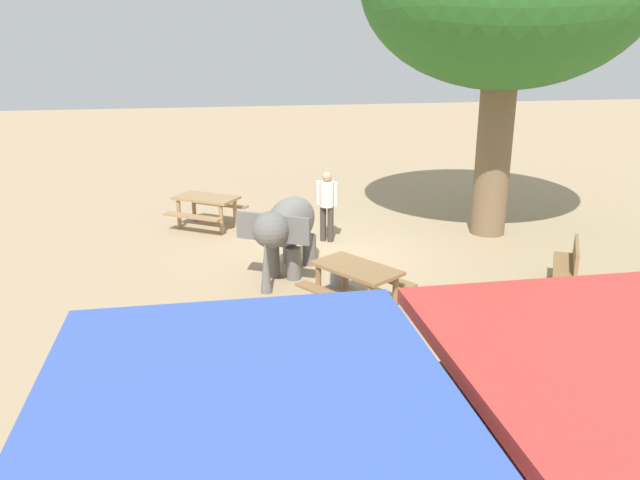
% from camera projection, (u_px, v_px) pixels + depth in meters
% --- Properties ---
extents(ground_plane, '(60.00, 60.00, 0.00)m').
position_uv_depth(ground_plane, '(330.00, 254.00, 13.68)').
color(ground_plane, tan).
extents(elephant, '(1.83, 2.09, 1.50)m').
position_uv_depth(elephant, '(287.00, 228.00, 12.26)').
color(elephant, slate).
rests_on(elephant, ground_plane).
extents(person_handler, '(0.45, 0.32, 1.62)m').
position_uv_depth(person_handler, '(327.00, 201.00, 14.26)').
color(person_handler, '#3F3833').
rests_on(person_handler, ground_plane).
extents(wooden_bench, '(1.05, 1.41, 0.88)m').
position_uv_depth(wooden_bench, '(568.00, 265.00, 11.69)').
color(wooden_bench, olive).
rests_on(wooden_bench, ground_plane).
extents(picnic_table_near, '(2.07, 2.07, 0.78)m').
position_uv_depth(picnic_table_near, '(356.00, 277.00, 10.78)').
color(picnic_table_near, olive).
rests_on(picnic_table_near, ground_plane).
extents(picnic_table_far, '(2.07, 2.06, 0.78)m').
position_uv_depth(picnic_table_far, '(207.00, 204.00, 15.39)').
color(picnic_table_far, '#9E7A51').
rests_on(picnic_table_far, ground_plane).
extents(feed_bucket, '(0.36, 0.36, 0.32)m').
position_uv_depth(feed_bucket, '(339.00, 278.00, 11.92)').
color(feed_bucket, gray).
rests_on(feed_bucket, ground_plane).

